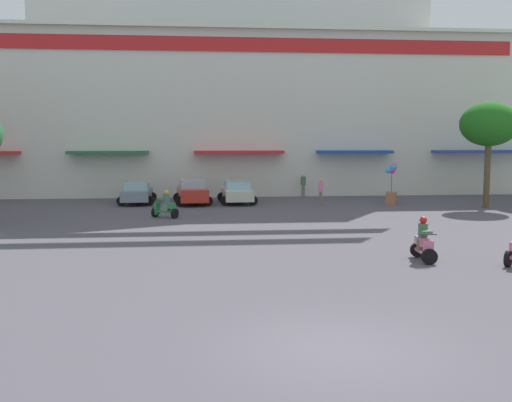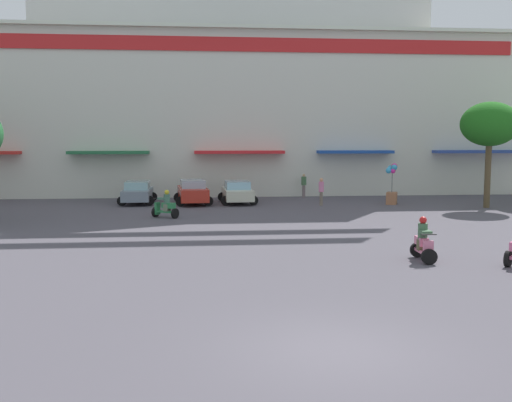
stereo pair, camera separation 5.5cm
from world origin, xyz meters
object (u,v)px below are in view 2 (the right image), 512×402
object	(u,v)px
parked_car_0	(138,192)
scooter_rider_4	(166,206)
plaza_tree_1	(490,125)
parked_car_1	(193,192)
parked_car_2	(237,192)
pedestrian_2	(321,190)
scooter_rider_1	(423,243)
balloon_vendor_cart	(392,185)
pedestrian_1	(304,184)

from	to	relation	value
parked_car_0	scooter_rider_4	distance (m)	7.19
plaza_tree_1	parked_car_1	xyz separation A→B (m)	(-17.38, 3.63, -4.11)
plaza_tree_1	parked_car_2	distance (m)	15.61
parked_car_2	pedestrian_2	bearing A→B (deg)	-18.84
parked_car_2	scooter_rider_4	xyz separation A→B (m)	(-4.14, -6.39, -0.12)
parked_car_2	scooter_rider_1	bearing A→B (deg)	-74.23
parked_car_0	balloon_vendor_cart	distance (m)	15.92
parked_car_2	balloon_vendor_cart	size ratio (longest dim) A/B	1.53
parked_car_2	parked_car_0	bearing A→B (deg)	175.66
parked_car_0	balloon_vendor_cart	world-z (taller)	balloon_vendor_cart
parked_car_0	parked_car_1	world-z (taller)	parked_car_1
parked_car_2	parked_car_1	bearing A→B (deg)	-178.25
parked_car_2	balloon_vendor_cart	world-z (taller)	balloon_vendor_cart
scooter_rider_1	pedestrian_1	world-z (taller)	pedestrian_1
parked_car_1	scooter_rider_1	distance (m)	19.62
plaza_tree_1	balloon_vendor_cart	bearing A→B (deg)	155.49
scooter_rider_4	parked_car_0	bearing A→B (deg)	107.15
pedestrian_2	balloon_vendor_cart	bearing A→B (deg)	3.77
parked_car_0	scooter_rider_4	world-z (taller)	scooter_rider_4
scooter_rider_4	balloon_vendor_cart	distance (m)	14.57
parked_car_0	plaza_tree_1	bearing A→B (deg)	-11.36
scooter_rider_1	pedestrian_2	bearing A→B (deg)	90.26
parked_car_2	pedestrian_2	size ratio (longest dim) A/B	2.32
pedestrian_2	scooter_rider_1	bearing A→B (deg)	-89.74
pedestrian_1	scooter_rider_1	bearing A→B (deg)	-89.24
pedestrian_1	pedestrian_2	xyz separation A→B (m)	(0.21, -4.88, 0.04)
pedestrian_2	balloon_vendor_cart	world-z (taller)	balloon_vendor_cart
scooter_rider_1	scooter_rider_4	size ratio (longest dim) A/B	1.02
parked_car_0	scooter_rider_1	bearing A→B (deg)	-58.48
plaza_tree_1	scooter_rider_4	bearing A→B (deg)	-171.85
parked_car_0	parked_car_2	size ratio (longest dim) A/B	1.00
scooter_rider_4	balloon_vendor_cart	bearing A→B (deg)	19.99
plaza_tree_1	parked_car_1	size ratio (longest dim) A/B	1.47
pedestrian_1	balloon_vendor_cart	size ratio (longest dim) A/B	0.65
scooter_rider_4	parked_car_1	bearing A→B (deg)	78.01
parked_car_1	scooter_rider_4	world-z (taller)	parked_car_1
parked_car_1	scooter_rider_1	size ratio (longest dim) A/B	2.84
parked_car_2	pedestrian_1	bearing A→B (deg)	33.31
parked_car_2	scooter_rider_4	world-z (taller)	scooter_rider_4
plaza_tree_1	balloon_vendor_cart	size ratio (longest dim) A/B	2.43
parked_car_1	balloon_vendor_cart	bearing A→B (deg)	-6.15
parked_car_2	balloon_vendor_cart	xyz separation A→B (m)	(9.54, -1.42, 0.47)
scooter_rider_1	pedestrian_2	xyz separation A→B (m)	(-0.07, 16.33, 0.38)
pedestrian_1	balloon_vendor_cart	bearing A→B (deg)	-44.08
parked_car_0	pedestrian_2	xyz separation A→B (m)	(11.28, -2.19, 0.27)
parked_car_0	pedestrian_1	size ratio (longest dim) A/B	2.37
scooter_rider_4	pedestrian_1	size ratio (longest dim) A/B	0.88
scooter_rider_4	pedestrian_2	distance (m)	10.30
pedestrian_1	pedestrian_2	world-z (taller)	pedestrian_2
plaza_tree_1	scooter_rider_1	world-z (taller)	plaza_tree_1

